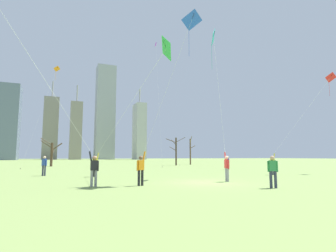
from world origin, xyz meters
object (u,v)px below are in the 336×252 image
Objects in this scene: bystander_strolling_midfield at (44,165)px; kite_flyer_far_back_green at (111,139)px; bystander_watching_nearby at (228,162)px; bare_tree_left_of_center at (190,150)px; kite_flyer_midfield_right_blue at (153,131)px; distant_kite_high_overhead_purple at (156,53)px; bare_tree_rightmost at (52,153)px; kite_flyer_midfield_center_red at (282,149)px; bystander_far_off_by_trees at (273,170)px; distant_kite_low_near_trees_orange at (54,78)px; bare_tree_leftmost at (176,150)px; kite_flyer_midfield_left_yellow at (53,102)px; kite_flyer_foreground_left_teal at (223,128)px.

kite_flyer_far_back_green is at bearing -44.78° from bystander_strolling_midfield.
bare_tree_left_of_center is (4.86, 19.56, 1.93)m from bystander_watching_nearby.
kite_flyer_midfield_right_blue is 36.03m from distant_kite_high_overhead_purple.
kite_flyer_midfield_center_red is at bearing -56.29° from bare_tree_rightmost.
bare_tree_rightmost is (0.03, 22.72, 1.31)m from bystander_strolling_midfield.
bystander_far_off_by_trees and bystander_watching_nearby have the same top height.
distant_kite_low_near_trees_orange reaches higher than kite_flyer_midfield_center_red.
kite_flyer_far_back_green is 0.39× the size of distant_kite_high_overhead_purple.
bare_tree_left_of_center is 1.07× the size of bare_tree_leftmost.
bystander_watching_nearby is 27.54m from distant_kite_low_near_trees_orange.
distant_kite_high_overhead_purple is at bearing -159.23° from bare_tree_left_of_center.
bare_tree_rightmost is (-0.65, 33.27, -2.02)m from kite_flyer_midfield_left_yellow.
kite_flyer_far_back_green is at bearing -77.65° from distant_kite_low_near_trees_orange.
bare_tree_leftmost is (3.99, 0.33, -17.66)m from distant_kite_high_overhead_purple.
bare_tree_leftmost is (20.13, 30.38, -1.46)m from kite_flyer_midfield_left_yellow.
distant_kite_high_overhead_purple is at bearing 8.77° from distant_kite_low_near_trees_orange.
bystander_strolling_midfield is 0.11× the size of distant_kite_low_near_trees_orange.
kite_flyer_midfield_center_red is at bearing -7.07° from kite_flyer_far_back_green.
bystander_strolling_midfield is 20.84m from distant_kite_low_near_trees_orange.
kite_flyer_far_back_green is at bearing 172.93° from kite_flyer_midfield_center_red.
kite_flyer_midfield_right_blue is 5.51m from kite_flyer_midfield_left_yellow.
distant_kite_low_near_trees_orange reaches higher than bare_tree_rightmost.
bystander_watching_nearby is (14.40, 13.30, -2.11)m from kite_flyer_midfield_right_blue.
bystander_strolling_midfield is at bearing 128.74° from bystander_far_off_by_trees.
kite_flyer_midfield_left_yellow is at bearing -126.51° from bare_tree_left_of_center.
bare_tree_left_of_center is (13.97, 31.98, -0.71)m from kite_flyer_foreground_left_teal.
bystander_strolling_midfield is (-0.68, 10.55, -3.33)m from kite_flyer_midfield_left_yellow.
kite_flyer_foreground_left_teal is 34.91m from bare_tree_left_of_center.
kite_flyer_midfield_left_yellow is 19.36m from kite_flyer_midfield_center_red.
distant_kite_low_near_trees_orange is (-19.56, 23.33, 10.90)m from kite_flyer_midfield_center_red.
distant_kite_low_near_trees_orange reaches higher than kite_flyer_midfield_right_blue.
kite_flyer_midfield_right_blue is 5.73m from kite_flyer_far_back_green.
kite_flyer_midfield_right_blue reaches higher than bare_tree_left_of_center.
bystander_far_off_by_trees is (-8.35, -7.45, -1.31)m from kite_flyer_midfield_center_red.
kite_flyer_midfield_right_blue is 33.42m from bare_tree_rightmost.
kite_flyer_far_back_green is 29.29m from bare_tree_leftmost.
kite_flyer_far_back_green reaches higher than bystander_watching_nearby.
kite_flyer_midfield_center_red is 29.73m from bare_tree_left_of_center.
kite_flyer_foreground_left_teal is 5.32m from bystander_far_off_by_trees.
distant_kite_low_near_trees_orange is (-11.22, 30.78, 12.21)m from bystander_far_off_by_trees.
kite_flyer_midfield_left_yellow reaches higher than bystander_far_off_by_trees.
distant_kite_high_overhead_purple is 1.53× the size of distant_kite_low_near_trees_orange.
bare_tree_rightmost is at bearing 89.92° from bystander_strolling_midfield.
bystander_far_off_by_trees is (6.51, -9.29, -1.98)m from kite_flyer_far_back_green.
kite_flyer_foreground_left_teal is 14.88m from bystander_strolling_midfield.
kite_flyer_midfield_left_yellow is at bearing -173.16° from kite_flyer_foreground_left_teal.
kite_flyer_midfield_left_yellow is 0.61× the size of distant_kite_high_overhead_purple.
bare_tree_leftmost is at bearing 4.72° from distant_kite_high_overhead_purple.
bare_tree_left_of_center is at bearing 53.49° from kite_flyer_midfield_left_yellow.
bystander_watching_nearby is 20.25m from bare_tree_left_of_center.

